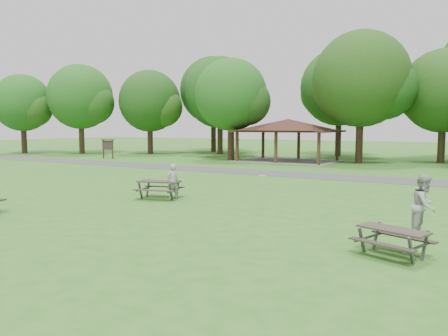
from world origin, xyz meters
TOP-DOWN VIEW (x-y plane):
  - ground at (0.00, 0.00)m, footprint 160.00×160.00m
  - asphalt_path at (0.00, 14.00)m, footprint 120.00×3.20m
  - pavilion at (-4.00, 24.00)m, footprint 8.60×7.01m
  - notice_board at (-20.00, 18.00)m, footprint 1.60×0.30m
  - tree_row_a at (-27.91, 22.03)m, footprint 7.56×7.20m
  - tree_row_b at (-20.92, 25.53)m, footprint 7.14×6.80m
  - tree_row_c at (-13.90, 29.03)m, footprint 8.19×7.80m
  - tree_row_d at (-8.92, 22.53)m, footprint 6.93×6.60m
  - tree_row_e at (2.10, 25.03)m, footprint 8.40×8.00m
  - tree_row_f at (8.09, 28.53)m, footprint 7.35×7.00m
  - tree_deep_a at (-16.90, 32.53)m, footprint 8.40×8.00m
  - tree_deep_b at (-1.90, 33.03)m, footprint 8.40×8.00m
  - tree_flank_left at (-33.92, 19.03)m, footprint 6.72×6.40m
  - picnic_table_middle at (-1.26, 2.28)m, footprint 2.15×1.89m
  - picnic_table_far at (8.94, -1.55)m, footprint 1.96×1.76m
  - frisbee_in_flight at (3.93, 1.73)m, footprint 0.31×0.31m
  - frisbee_thrower at (-0.65, 2.44)m, footprint 0.57×0.66m
  - frisbee_catcher at (9.38, 0.87)m, footprint 0.84×0.99m

SIDE VIEW (x-z plane):
  - ground at x=0.00m, z-range 0.00..0.00m
  - asphalt_path at x=0.00m, z-range 0.00..0.02m
  - picnic_table_far at x=8.94m, z-range 0.17..0.87m
  - picnic_table_middle at x=-1.26m, z-range 0.19..0.98m
  - frisbee_thrower at x=-0.65m, z-range 0.00..1.53m
  - frisbee_catcher at x=9.38m, z-range 0.00..1.79m
  - notice_board at x=-20.00m, z-range 0.37..2.25m
  - frisbee_in_flight at x=3.93m, z-range 1.34..1.36m
  - pavilion at x=-4.00m, z-range 1.18..4.94m
  - tree_flank_left at x=-33.92m, z-range 1.06..9.99m
  - tree_row_b at x=-20.92m, z-range 1.03..10.30m
  - tree_row_d at x=-8.92m, z-range 1.13..10.41m
  - tree_row_f at x=8.09m, z-range 1.06..10.62m
  - tree_row_a at x=-27.91m, z-range 1.17..11.14m
  - tree_row_c at x=-13.90m, z-range 1.20..11.87m
  - tree_row_e at x=2.10m, z-range 1.27..12.29m
  - tree_deep_b at x=-1.90m, z-range 1.32..12.45m
  - tree_deep_a at x=-16.90m, z-range 1.44..12.82m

